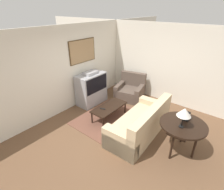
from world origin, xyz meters
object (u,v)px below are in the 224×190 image
object	(u,v)px
tv	(91,88)
table_lamp	(184,112)
armchair	(130,91)
mantel_clock	(187,116)
coffee_table	(109,108)
couch	(141,124)
console_table	(183,126)

from	to	relation	value
tv	table_lamp	world-z (taller)	table_lamp
tv	table_lamp	size ratio (longest dim) A/B	2.51
armchair	table_lamp	distance (m)	3.11
tv	mantel_clock	distance (m)	3.34
coffee_table	table_lamp	xyz separation A→B (m)	(-0.17, -2.19, 0.80)
coffee_table	mantel_clock	xyz separation A→B (m)	(0.18, -2.19, 0.52)
table_lamp	mantel_clock	size ratio (longest dim) A/B	2.57
couch	armchair	size ratio (longest dim) A/B	1.84
couch	armchair	xyz separation A→B (m)	(1.62, 1.41, -0.03)
table_lamp	mantel_clock	xyz separation A→B (m)	(0.35, -0.00, -0.28)
couch	coffee_table	xyz separation A→B (m)	(0.07, 1.16, 0.05)
armchair	coffee_table	world-z (taller)	armchair
console_table	mantel_clock	bearing A→B (deg)	1.59
couch	coffee_table	world-z (taller)	couch
armchair	coffee_table	bearing A→B (deg)	-94.53
couch	coffee_table	size ratio (longest dim) A/B	1.79
tv	armchair	bearing A→B (deg)	-36.26
console_table	tv	bearing A→B (deg)	83.34
couch	table_lamp	bearing A→B (deg)	82.07
mantel_clock	couch	bearing A→B (deg)	103.58
couch	coffee_table	bearing A→B (deg)	-95.94
tv	console_table	bearing A→B (deg)	-96.66
couch	console_table	bearing A→B (deg)	90.03
tv	couch	world-z (taller)	tv
tv	couch	bearing A→B (deg)	-100.80
couch	tv	bearing A→B (deg)	-103.35
coffee_table	table_lamp	world-z (taller)	table_lamp
mantel_clock	coffee_table	bearing A→B (deg)	94.74
coffee_table	mantel_clock	world-z (taller)	mantel_clock
couch	mantel_clock	bearing A→B (deg)	101.03
armchair	tv	bearing A→B (deg)	-140.08
couch	mantel_clock	size ratio (longest dim) A/B	11.43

